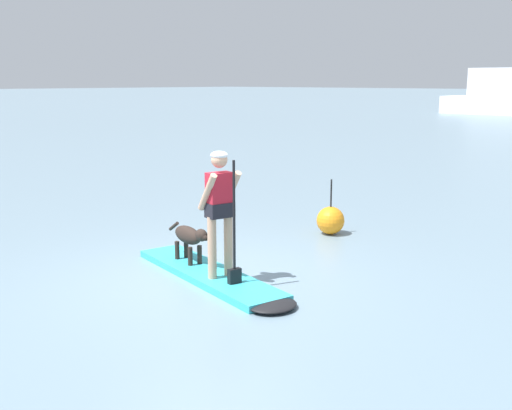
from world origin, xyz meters
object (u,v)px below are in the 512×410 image
object	(u,v)px
moored_boat_center	(508,97)
person_paddler	(220,205)
dog	(190,237)
marker_buoy	(330,220)
paddleboard	(216,278)

from	to	relation	value
moored_boat_center	person_paddler	bearing A→B (deg)	-73.11
dog	moored_boat_center	bearing A→B (deg)	105.97
dog	marker_buoy	distance (m)	3.15
moored_boat_center	marker_buoy	bearing A→B (deg)	-72.59
paddleboard	dog	world-z (taller)	dog
person_paddler	dog	world-z (taller)	person_paddler
person_paddler	dog	xyz separation A→B (m)	(-0.85, 0.18, -0.62)
dog	marker_buoy	size ratio (longest dim) A/B	1.12
person_paddler	dog	bearing A→B (deg)	167.91
person_paddler	marker_buoy	distance (m)	3.47
paddleboard	marker_buoy	distance (m)	3.33
dog	marker_buoy	world-z (taller)	marker_buoy
marker_buoy	dog	bearing A→B (deg)	-94.97
moored_boat_center	marker_buoy	world-z (taller)	moored_boat_center
paddleboard	person_paddler	world-z (taller)	person_paddler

